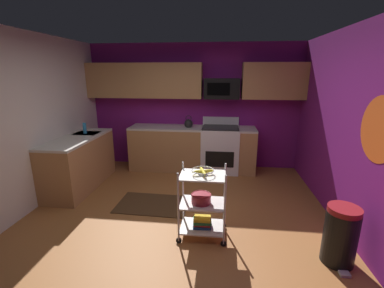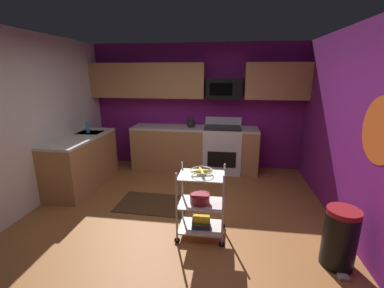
{
  "view_description": "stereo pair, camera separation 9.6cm",
  "coord_description": "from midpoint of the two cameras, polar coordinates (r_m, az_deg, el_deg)",
  "views": [
    {
      "loc": [
        0.59,
        -3.17,
        2.02
      ],
      "look_at": [
        0.2,
        0.33,
        1.05
      ],
      "focal_mm": 24.51,
      "sensor_mm": 36.0,
      "label": 1
    },
    {
      "loc": [
        0.69,
        -3.16,
        2.02
      ],
      "look_at": [
        0.2,
        0.33,
        1.05
      ],
      "focal_mm": 24.51,
      "sensor_mm": 36.0,
      "label": 2
    }
  ],
  "objects": [
    {
      "name": "mixing_bowl_large",
      "position": [
        3.29,
        2.57,
        -11.73
      ],
      "size": [
        0.25,
        0.25,
        0.11
      ],
      "color": "maroon",
      "rests_on": "rolling_cart"
    },
    {
      "name": "wall_right",
      "position": [
        3.61,
        33.92,
        1.27
      ],
      "size": [
        0.06,
        4.8,
        2.6
      ],
      "primitive_type": "cube",
      "color": "#751970",
      "rests_on": "ground"
    },
    {
      "name": "floor",
      "position": [
        3.82,
        -3.01,
        -16.9
      ],
      "size": [
        4.4,
        4.8,
        0.04
      ],
      "primitive_type": "cube",
      "color": "#995B2D",
      "rests_on": "ground"
    },
    {
      "name": "rolling_cart",
      "position": [
        3.32,
        2.86,
        -12.76
      ],
      "size": [
        0.61,
        0.41,
        0.91
      ],
      "color": "silver",
      "rests_on": "ground"
    },
    {
      "name": "counter_run",
      "position": [
        5.27,
        -7.49,
        -1.92
      ],
      "size": [
        3.5,
        2.2,
        0.92
      ],
      "color": "#B27F4C",
      "rests_on": "ground"
    },
    {
      "name": "trash_can",
      "position": [
        3.35,
        30.23,
        -17.23
      ],
      "size": [
        0.34,
        0.42,
        0.66
      ],
      "color": "black",
      "rests_on": "ground"
    },
    {
      "name": "wall_flower_decal",
      "position": [
        3.26,
        36.4,
        2.34
      ],
      "size": [
        0.0,
        0.7,
        0.7
      ],
      "primitive_type": "cylinder",
      "rotation": [
        0.0,
        1.57,
        0.0
      ],
      "color": "#E5591E"
    },
    {
      "name": "fruit_bowl",
      "position": [
        3.14,
        2.96,
        -5.95
      ],
      "size": [
        0.27,
        0.27,
        0.07
      ],
      "color": "silver",
      "rests_on": "rolling_cart"
    },
    {
      "name": "book_stack",
      "position": [
        3.45,
        2.8,
        -16.63
      ],
      "size": [
        0.24,
        0.19,
        0.13
      ],
      "color": "#1E4C8C",
      "rests_on": "rolling_cart"
    },
    {
      "name": "kettle",
      "position": [
        5.41,
        0.28,
        4.49
      ],
      "size": [
        0.21,
        0.18,
        0.26
      ],
      "color": "black",
      "rests_on": "counter_run"
    },
    {
      "name": "dish_soap_bottle",
      "position": [
        5.25,
        -21.29,
        3.35
      ],
      "size": [
        0.06,
        0.06,
        0.2
      ],
      "primitive_type": "cylinder",
      "color": "#2D8CBF",
      "rests_on": "counter_run"
    },
    {
      "name": "oven_range",
      "position": [
        5.49,
        7.09,
        -1.04
      ],
      "size": [
        0.76,
        0.65,
        1.1
      ],
      "color": "white",
      "rests_on": "ground"
    },
    {
      "name": "wall_left",
      "position": [
        4.33,
        -33.69,
        3.25
      ],
      "size": [
        0.06,
        4.8,
        2.6
      ],
      "primitive_type": "cube",
      "color": "silver",
      "rests_on": "ground"
    },
    {
      "name": "floor_rug",
      "position": [
        4.29,
        -7.78,
        -12.74
      ],
      "size": [
        1.12,
        0.73,
        0.01
      ],
      "primitive_type": "cube",
      "rotation": [
        0.0,
        0.0,
        -0.03
      ],
      "color": "#472D19",
      "rests_on": "ground"
    },
    {
      "name": "upper_cabinets",
      "position": [
        5.46,
        -0.07,
        13.61
      ],
      "size": [
        4.4,
        0.33,
        0.7
      ],
      "color": "#B27F4C"
    },
    {
      "name": "wall_back",
      "position": [
        5.68,
        1.51,
        8.1
      ],
      "size": [
        4.52,
        0.06,
        2.6
      ],
      "primitive_type": "cube",
      "color": "#751970",
      "rests_on": "ground"
    },
    {
      "name": "microwave",
      "position": [
        5.38,
        7.54,
        11.86
      ],
      "size": [
        0.7,
        0.39,
        0.4
      ],
      "color": "black"
    }
  ]
}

